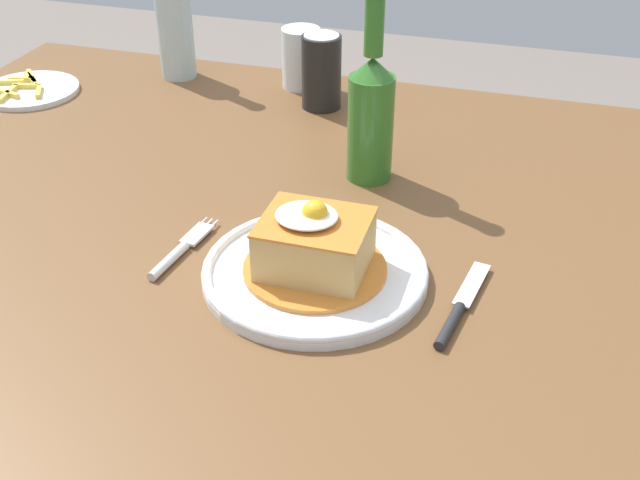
{
  "coord_description": "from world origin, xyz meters",
  "views": [
    {
      "loc": [
        0.26,
        -0.81,
        1.29
      ],
      "look_at": [
        0.04,
        -0.06,
        0.79
      ],
      "focal_mm": 44.62,
      "sensor_mm": 36.0,
      "label": 1
    }
  ],
  "objects_px": {
    "main_plate": "(315,271)",
    "drinking_glass": "(301,62)",
    "soda_can": "(321,72)",
    "beer_bottle_green": "(371,112)",
    "knife": "(456,313)",
    "fork": "(178,252)",
    "beer_bottle_clear": "(174,23)",
    "side_plate_fries": "(29,90)"
  },
  "relations": [
    {
      "from": "beer_bottle_clear",
      "to": "side_plate_fries",
      "type": "relative_size",
      "value": 1.56
    },
    {
      "from": "knife",
      "to": "soda_can",
      "type": "distance_m",
      "value": 0.59
    },
    {
      "from": "main_plate",
      "to": "side_plate_fries",
      "type": "relative_size",
      "value": 1.55
    },
    {
      "from": "fork",
      "to": "knife",
      "type": "distance_m",
      "value": 0.34
    },
    {
      "from": "knife",
      "to": "drinking_glass",
      "type": "height_order",
      "value": "drinking_glass"
    },
    {
      "from": "main_plate",
      "to": "knife",
      "type": "relative_size",
      "value": 1.59
    },
    {
      "from": "main_plate",
      "to": "drinking_glass",
      "type": "xyz_separation_m",
      "value": [
        -0.2,
        0.55,
        0.04
      ]
    },
    {
      "from": "drinking_glass",
      "to": "side_plate_fries",
      "type": "xyz_separation_m",
      "value": [
        -0.45,
        -0.17,
        -0.04
      ]
    },
    {
      "from": "knife",
      "to": "beer_bottle_green",
      "type": "distance_m",
      "value": 0.35
    },
    {
      "from": "beer_bottle_clear",
      "to": "fork",
      "type": "bearing_deg",
      "value": -64.72
    },
    {
      "from": "main_plate",
      "to": "side_plate_fries",
      "type": "distance_m",
      "value": 0.75
    },
    {
      "from": "knife",
      "to": "drinking_glass",
      "type": "bearing_deg",
      "value": 122.35
    },
    {
      "from": "knife",
      "to": "soda_can",
      "type": "bearing_deg",
      "value": 121.32
    },
    {
      "from": "main_plate",
      "to": "beer_bottle_green",
      "type": "distance_m",
      "value": 0.27
    },
    {
      "from": "fork",
      "to": "drinking_glass",
      "type": "height_order",
      "value": "drinking_glass"
    },
    {
      "from": "main_plate",
      "to": "beer_bottle_green",
      "type": "bearing_deg",
      "value": 90.07
    },
    {
      "from": "beer_bottle_green",
      "to": "side_plate_fries",
      "type": "relative_size",
      "value": 1.56
    },
    {
      "from": "soda_can",
      "to": "fork",
      "type": "bearing_deg",
      "value": -94.16
    },
    {
      "from": "fork",
      "to": "soda_can",
      "type": "height_order",
      "value": "soda_can"
    },
    {
      "from": "soda_can",
      "to": "beer_bottle_green",
      "type": "relative_size",
      "value": 0.47
    },
    {
      "from": "knife",
      "to": "side_plate_fries",
      "type": "bearing_deg",
      "value": 153.24
    },
    {
      "from": "beer_bottle_green",
      "to": "side_plate_fries",
      "type": "distance_m",
      "value": 0.66
    },
    {
      "from": "fork",
      "to": "drinking_glass",
      "type": "xyz_separation_m",
      "value": [
        -0.03,
        0.56,
        0.04
      ]
    },
    {
      "from": "beer_bottle_green",
      "to": "soda_can",
      "type": "bearing_deg",
      "value": 122.1
    },
    {
      "from": "soda_can",
      "to": "knife",
      "type": "bearing_deg",
      "value": -58.68
    },
    {
      "from": "beer_bottle_green",
      "to": "fork",
      "type": "bearing_deg",
      "value": -123.0
    },
    {
      "from": "beer_bottle_clear",
      "to": "main_plate",
      "type": "bearing_deg",
      "value": -51.34
    },
    {
      "from": "beer_bottle_clear",
      "to": "beer_bottle_green",
      "type": "height_order",
      "value": "same"
    },
    {
      "from": "beer_bottle_green",
      "to": "main_plate",
      "type": "bearing_deg",
      "value": -89.93
    },
    {
      "from": "beer_bottle_green",
      "to": "side_plate_fries",
      "type": "xyz_separation_m",
      "value": [
        -0.65,
        0.13,
        -0.09
      ]
    },
    {
      "from": "fork",
      "to": "soda_can",
      "type": "bearing_deg",
      "value": 85.84
    },
    {
      "from": "drinking_glass",
      "to": "soda_can",
      "type": "bearing_deg",
      "value": -51.29
    },
    {
      "from": "beer_bottle_clear",
      "to": "side_plate_fries",
      "type": "distance_m",
      "value": 0.28
    },
    {
      "from": "main_plate",
      "to": "soda_can",
      "type": "distance_m",
      "value": 0.5
    },
    {
      "from": "fork",
      "to": "knife",
      "type": "relative_size",
      "value": 0.86
    },
    {
      "from": "side_plate_fries",
      "to": "drinking_glass",
      "type": "bearing_deg",
      "value": 20.56
    },
    {
      "from": "drinking_glass",
      "to": "fork",
      "type": "bearing_deg",
      "value": -87.43
    },
    {
      "from": "knife",
      "to": "side_plate_fries",
      "type": "distance_m",
      "value": 0.91
    },
    {
      "from": "side_plate_fries",
      "to": "main_plate",
      "type": "bearing_deg",
      "value": -30.77
    },
    {
      "from": "knife",
      "to": "soda_can",
      "type": "relative_size",
      "value": 1.34
    },
    {
      "from": "main_plate",
      "to": "beer_bottle_clear",
      "type": "relative_size",
      "value": 0.99
    },
    {
      "from": "main_plate",
      "to": "soda_can",
      "type": "xyz_separation_m",
      "value": [
        -0.14,
        0.48,
        0.05
      ]
    }
  ]
}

